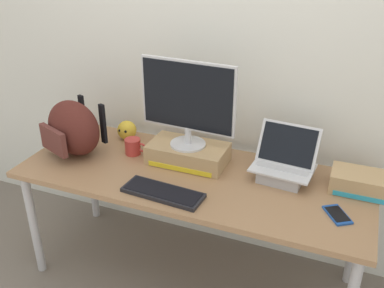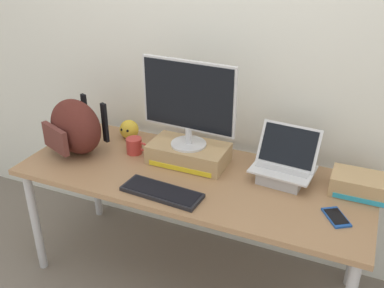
% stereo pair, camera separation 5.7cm
% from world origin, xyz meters
% --- Properties ---
extents(ground_plane, '(20.00, 20.00, 0.00)m').
position_xyz_m(ground_plane, '(0.00, 0.00, 0.00)').
color(ground_plane, '#70665B').
extents(back_wall, '(7.00, 0.10, 2.60)m').
position_xyz_m(back_wall, '(0.00, 0.46, 1.30)').
color(back_wall, silver).
rests_on(back_wall, ground).
extents(desk, '(1.87, 0.72, 0.71)m').
position_xyz_m(desk, '(0.00, 0.00, 0.64)').
color(desk, '#99704C').
rests_on(desk, ground).
extents(toner_box_yellow, '(0.43, 0.25, 0.11)m').
position_xyz_m(toner_box_yellow, '(-0.07, 0.11, 0.76)').
color(toner_box_yellow, tan).
rests_on(toner_box_yellow, desk).
extents(desktop_monitor, '(0.53, 0.20, 0.48)m').
position_xyz_m(desktop_monitor, '(-0.07, 0.11, 1.07)').
color(desktop_monitor, silver).
rests_on(desktop_monitor, toner_box_yellow).
extents(open_laptop, '(0.33, 0.26, 0.28)m').
position_xyz_m(open_laptop, '(0.46, 0.14, 0.77)').
color(open_laptop, '#ADADB2').
rests_on(open_laptop, desk).
extents(external_keyboard, '(0.42, 0.17, 0.02)m').
position_xyz_m(external_keyboard, '(-0.06, -0.24, 0.72)').
color(external_keyboard, black).
rests_on(external_keyboard, desk).
extents(messenger_backpack, '(0.44, 0.36, 0.32)m').
position_xyz_m(messenger_backpack, '(-0.72, -0.03, 0.87)').
color(messenger_backpack, '#4C1E19').
rests_on(messenger_backpack, desk).
extents(coffee_mug, '(0.13, 0.09, 0.09)m').
position_xyz_m(coffee_mug, '(-0.40, 0.09, 0.76)').
color(coffee_mug, '#B2332D').
rests_on(coffee_mug, desk).
extents(cell_phone, '(0.15, 0.17, 0.01)m').
position_xyz_m(cell_phone, '(0.76, -0.10, 0.72)').
color(cell_phone, '#19479E').
rests_on(cell_phone, desk).
extents(plush_toy, '(0.12, 0.12, 0.12)m').
position_xyz_m(plush_toy, '(-0.53, 0.25, 0.77)').
color(plush_toy, gold).
rests_on(plush_toy, desk).
extents(toner_box_cyan, '(0.32, 0.18, 0.10)m').
position_xyz_m(toner_box_cyan, '(0.85, 0.16, 0.76)').
color(toner_box_cyan, tan).
rests_on(toner_box_cyan, desk).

